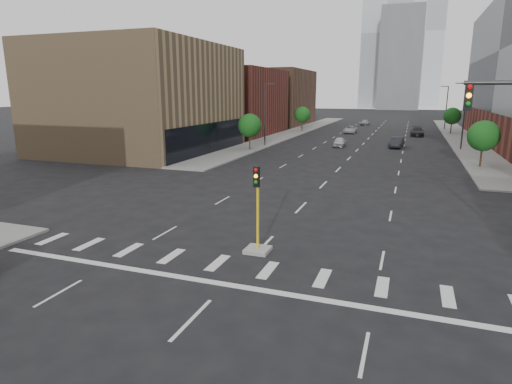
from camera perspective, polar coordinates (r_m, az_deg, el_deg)
The scene contains 22 objects.
ground at distance 14.55m, azimuth -12.52°, elevation -19.92°, with size 400.00×400.00×0.00m, color black.
sidewalk_left_far at distance 87.29m, azimuth 5.33°, elevation 8.03°, with size 5.00×92.00×0.15m, color gray.
sidewalk_right_far at distance 84.91m, azimuth 25.46°, elevation 6.67°, with size 5.00×92.00×0.15m, color gray.
building_left_mid at distance 60.78m, azimuth -14.87°, elevation 11.96°, with size 20.00×24.00×14.00m, color #9A7B57.
building_left_far_a at distance 83.55m, azimuth -4.52°, elevation 11.89°, with size 20.00×22.00×12.00m, color brown.
building_left_far_b at distance 107.78m, azimuth 1.30°, elevation 12.48°, with size 20.00×24.00×13.00m, color brown.
tower_left at distance 232.22m, azimuth 17.03°, elevation 19.38°, with size 22.00×22.00×70.00m, color #B2B7BC.
tower_right at distance 272.08m, azimuth 21.61°, elevation 19.12°, with size 20.00×20.00×80.00m, color #B2B7BC.
tower_mid at distance 210.74m, azimuth 18.72°, elevation 16.39°, with size 18.00×18.00×44.00m, color slate.
median_traffic_signal at distance 21.45m, azimuth 0.20°, elevation -5.57°, with size 1.20×1.20×4.40m.
streetlight_right_a at distance 65.55m, azimuth 25.96°, elevation 9.40°, with size 1.60×0.22×9.07m.
streetlight_right_b at distance 100.42m, azimuth 24.01°, elevation 10.46°, with size 1.60×0.22×9.07m.
streetlight_left at distance 63.53m, azimuth 1.27°, elevation 10.63°, with size 1.60×0.22×9.07m.
tree_left_near at distance 59.13m, azimuth -0.85°, elevation 8.86°, with size 3.20×3.20×4.85m.
tree_left_far at distance 87.78m, azimuth 6.19°, elevation 10.21°, with size 3.20×3.20×4.85m.
tree_right_near at distance 50.87m, azimuth 28.07°, elevation 6.62°, with size 3.20×3.20×4.85m.
tree_right_far at distance 90.55m, azimuth 24.70°, elevation 9.19°, with size 3.20×3.20×4.85m.
car_near_left at distance 64.42m, azimuth 11.09°, elevation 6.56°, with size 1.61×4.01×1.37m, color silver.
car_mid_right at distance 65.23m, azimuth 18.27°, elevation 6.28°, with size 1.60×4.57×1.51m, color #232329.
car_far_left at distance 86.34m, azimuth 12.47°, elevation 8.13°, with size 2.29×4.97×1.38m, color #B6B6B6.
car_deep_right at distance 83.98m, azimuth 20.69°, elevation 7.54°, with size 2.26×5.56×1.61m, color black.
car_distant at distance 107.96m, azimuth 14.34°, elevation 8.99°, with size 1.62×4.04×1.38m, color #A1A1A5.
Camera 1 is at (6.82, -10.16, 7.88)m, focal length 30.00 mm.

